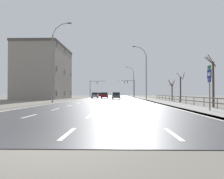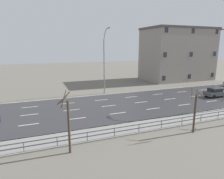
# 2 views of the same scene
# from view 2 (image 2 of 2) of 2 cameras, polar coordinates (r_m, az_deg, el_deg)

# --- Properties ---
(guardrail) EXTENTS (0.07, 34.71, 1.00)m
(guardrail) POSITION_cam_2_polar(r_m,az_deg,el_deg) (19.94, 4.33, -11.08)
(guardrail) COLOR #515459
(guardrail) RESTS_ON ground
(street_lamp_left_bank) EXTENTS (2.81, 0.24, 11.57)m
(street_lamp_left_bank) POSITION_cam_2_polar(r_m,az_deg,el_deg) (35.80, -2.17, 7.56)
(street_lamp_left_bank) COLOR slate
(street_lamp_left_bank) RESTS_ON ground
(car_distant) EXTENTS (1.87, 4.12, 1.57)m
(car_distant) POSITION_cam_2_polar(r_m,az_deg,el_deg) (38.71, 27.52, -0.71)
(car_distant) COLOR #474C51
(car_distant) RESTS_ON ground
(brick_building) EXTENTS (10.30, 17.37, 13.10)m
(brick_building) POSITION_cam_2_polar(r_m,az_deg,el_deg) (55.02, 18.11, 9.62)
(brick_building) COLOR gray
(brick_building) RESTS_ON ground
(bare_tree_near) EXTENTS (0.84, 1.12, 5.20)m
(bare_tree_near) POSITION_cam_2_polar(r_m,az_deg,el_deg) (16.60, -12.33, -9.73)
(bare_tree_near) COLOR #423328
(bare_tree_near) RESTS_ON ground
(bare_tree_mid) EXTENTS (1.15, 1.09, 4.58)m
(bare_tree_mid) POSITION_cam_2_polar(r_m,az_deg,el_deg) (21.70, 22.60, -5.92)
(bare_tree_mid) COLOR #423328
(bare_tree_mid) RESTS_ON ground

